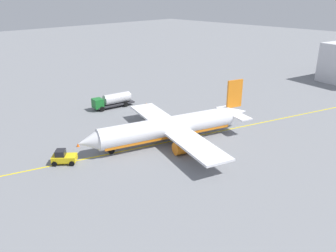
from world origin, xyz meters
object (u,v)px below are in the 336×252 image
(fuel_tanker, at_px, (113,100))
(pushback_tug, at_px, (64,157))
(refueling_worker, at_px, (147,107))
(airplane, at_px, (171,128))
(safety_cone_nose, at_px, (78,145))

(fuel_tanker, bearing_deg, pushback_tug, 38.05)
(pushback_tug, bearing_deg, fuel_tanker, -141.95)
(pushback_tug, xyz_separation_m, refueling_worker, (-25.53, -9.92, -0.19))
(fuel_tanker, relative_size, refueling_worker, 5.76)
(fuel_tanker, height_order, pushback_tug, fuel_tanker)
(airplane, xyz_separation_m, refueling_worker, (-8.11, -15.62, -1.79))
(fuel_tanker, bearing_deg, airplane, 79.79)
(airplane, distance_m, pushback_tug, 18.41)
(airplane, relative_size, fuel_tanker, 3.22)
(airplane, relative_size, pushback_tug, 7.81)
(refueling_worker, bearing_deg, pushback_tug, 21.23)
(fuel_tanker, distance_m, refueling_worker, 8.05)
(refueling_worker, relative_size, safety_cone_nose, 2.92)
(refueling_worker, xyz_separation_m, safety_cone_nose, (20.83, 6.09, -0.53))
(pushback_tug, bearing_deg, refueling_worker, -158.77)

